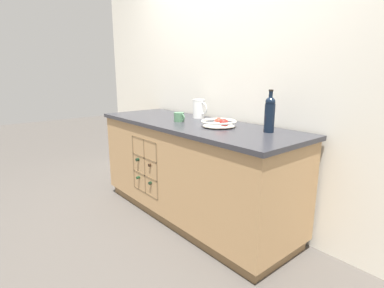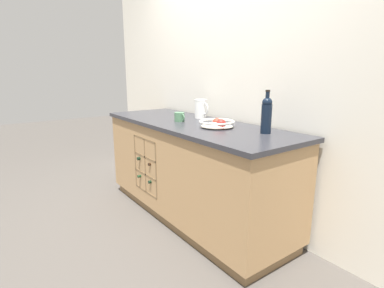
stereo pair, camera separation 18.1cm
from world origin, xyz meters
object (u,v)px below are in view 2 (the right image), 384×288
(fruit_bowl, at_px, (217,123))
(white_pitcher, at_px, (201,108))
(standing_wine_bottle, at_px, (267,114))
(ceramic_mug, at_px, (180,117))

(fruit_bowl, distance_m, white_pitcher, 0.53)
(white_pitcher, xyz_separation_m, standing_wine_bottle, (0.87, -0.07, 0.05))
(fruit_bowl, bearing_deg, white_pitcher, 156.83)
(white_pitcher, relative_size, ceramic_mug, 1.42)
(fruit_bowl, height_order, standing_wine_bottle, standing_wine_bottle)
(ceramic_mug, height_order, standing_wine_bottle, standing_wine_bottle)
(fruit_bowl, height_order, ceramic_mug, ceramic_mug)
(white_pitcher, height_order, standing_wine_bottle, standing_wine_bottle)
(fruit_bowl, bearing_deg, ceramic_mug, -170.54)
(white_pitcher, distance_m, ceramic_mug, 0.29)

